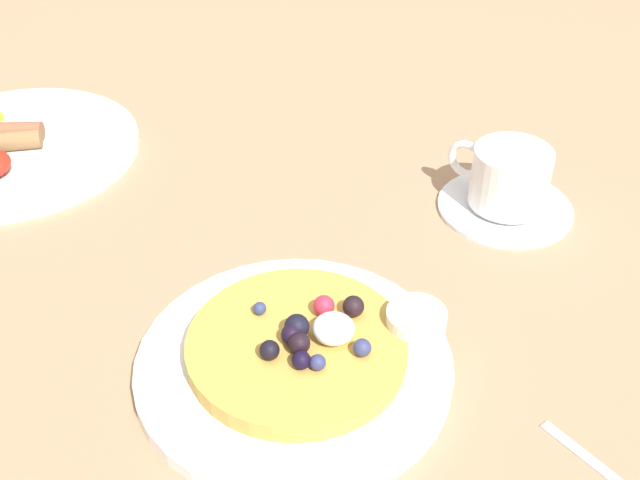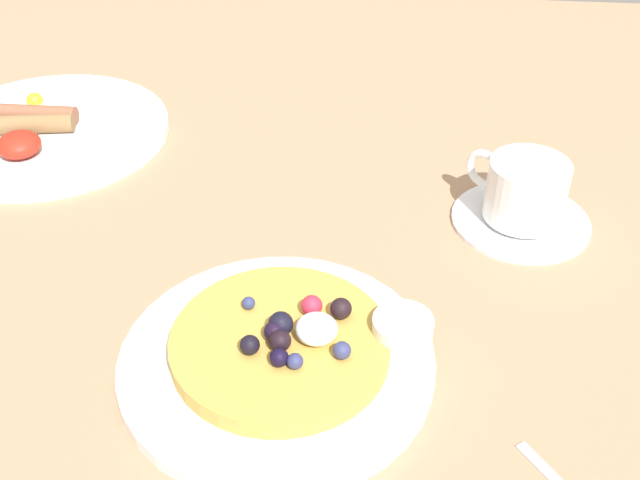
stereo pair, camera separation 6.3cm
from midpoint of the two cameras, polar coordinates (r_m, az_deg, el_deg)
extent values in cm
cube|color=#9A7658|center=(72.33, -3.00, -2.51)|extent=(192.03, 140.05, 3.00)
cylinder|color=white|center=(61.04, -0.19, -9.04)|extent=(24.61, 24.61, 1.24)
cylinder|color=gold|center=(60.36, 0.08, -7.79)|extent=(17.12, 17.12, 1.56)
sphere|color=black|center=(57.29, 0.17, -8.78)|extent=(1.43, 1.43, 1.43)
sphere|color=navy|center=(58.82, 0.16, -7.39)|extent=(1.22, 1.22, 1.22)
sphere|color=black|center=(59.05, -0.29, -6.87)|extent=(1.65, 1.65, 1.65)
sphere|color=navy|center=(58.02, 4.79, -8.23)|extent=(1.39, 1.39, 1.39)
sphere|color=#C92940|center=(61.19, 2.37, -4.96)|extent=(1.70, 1.70, 1.70)
sphere|color=black|center=(59.44, 0.16, -6.31)|extent=(1.95, 1.95, 1.95)
sphere|color=black|center=(58.31, 0.17, -7.55)|extent=(1.70, 1.70, 1.70)
sphere|color=navy|center=(61.88, -2.35, -4.78)|extent=(1.06, 1.06, 1.06)
sphere|color=black|center=(61.04, 4.54, -5.17)|extent=(1.73, 1.73, 1.73)
sphere|color=black|center=(58.16, -2.06, -7.85)|extent=(1.53, 1.53, 1.53)
sphere|color=red|center=(59.75, 0.17, -6.37)|extent=(1.43, 1.43, 1.43)
sphere|color=navy|center=(57.19, 1.36, -9.04)|extent=(1.23, 1.23, 1.23)
ellipsoid|color=white|center=(59.10, 2.84, -6.67)|extent=(3.26, 3.26, 1.95)
cylinder|color=white|center=(61.33, 9.05, -6.81)|extent=(4.78, 4.78, 2.60)
cylinder|color=maroon|center=(60.97, 9.10, -6.46)|extent=(3.92, 3.92, 0.31)
cylinder|color=white|center=(94.21, -17.60, 7.55)|extent=(27.60, 27.60, 1.18)
cylinder|color=brown|center=(92.95, -19.14, 7.98)|extent=(11.18, 3.89, 2.14)
cylinder|color=brown|center=(95.03, -18.81, 8.71)|extent=(11.00, 2.21, 2.14)
ellipsoid|color=white|center=(98.68, -18.44, 9.37)|extent=(7.93, 6.74, 0.60)
sphere|color=yellow|center=(98.46, -18.50, 9.62)|extent=(2.00, 2.00, 2.00)
ellipsoid|color=#B32415|center=(88.57, -19.38, 6.58)|extent=(4.69, 4.69, 2.58)
cylinder|color=white|center=(79.04, 16.79, 1.41)|extent=(13.41, 13.41, 0.88)
cylinder|color=white|center=(77.19, 17.24, 3.44)|extent=(7.64, 7.64, 5.87)
torus|color=white|center=(78.76, 14.26, 5.01)|extent=(3.72, 3.14, 4.09)
cylinder|color=olive|center=(76.21, 17.49, 4.61)|extent=(6.50, 6.50, 0.47)
camera|label=1|loc=(0.03, -87.29, 2.07)|focal=43.53mm
camera|label=2|loc=(0.03, 92.71, -2.07)|focal=43.53mm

